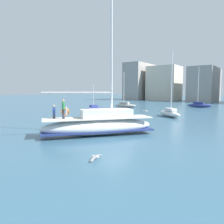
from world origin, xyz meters
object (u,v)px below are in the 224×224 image
at_px(moored_catamaran, 125,105).
at_px(seagull, 96,157).
at_px(main_sailboat, 99,124).
at_px(moored_sloop_near, 94,108).
at_px(moored_ketch_distant, 199,105).
at_px(moored_cutter_right, 169,113).

bearing_deg(moored_catamaran, seagull, -59.97).
bearing_deg(seagull, main_sailboat, 127.69).
distance_m(main_sailboat, moored_sloop_near, 24.40).
relative_size(main_sailboat, moored_ketch_distant, 1.50).
bearing_deg(moored_cutter_right, seagull, -78.91).
distance_m(moored_sloop_near, seagull, 31.23).
bearing_deg(moored_sloop_near, main_sailboat, -48.59).
relative_size(moored_sloop_near, moored_catamaran, 0.64).
xyz_separation_m(moored_sloop_near, moored_catamaran, (1.18, 9.41, 0.15)).
distance_m(moored_sloop_near, moored_ketch_distant, 24.69).
bearing_deg(moored_catamaran, main_sailboat, -61.63).
xyz_separation_m(moored_cutter_right, seagull, (4.25, -21.66, -0.45)).
distance_m(moored_cutter_right, seagull, 22.07).
xyz_separation_m(moored_sloop_near, seagull, (20.32, -23.72, -0.28)).
height_order(main_sailboat, moored_cutter_right, main_sailboat).
bearing_deg(seagull, moored_ketch_distant, 97.35).
bearing_deg(moored_ketch_distant, seagull, -82.65).
bearing_deg(moored_sloop_near, moored_catamaran, 82.88).
distance_m(main_sailboat, moored_ketch_distant, 38.15).
bearing_deg(moored_ketch_distant, moored_sloop_near, -126.57).
height_order(moored_sloop_near, seagull, moored_sloop_near).
distance_m(moored_sloop_near, moored_cutter_right, 16.21).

